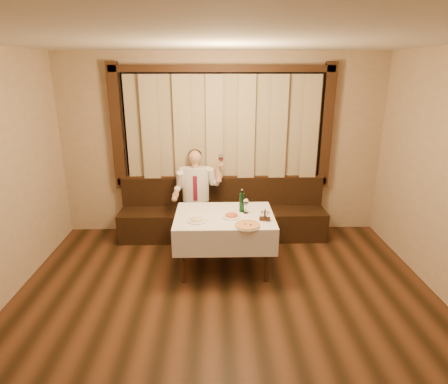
{
  "coord_description": "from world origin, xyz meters",
  "views": [
    {
      "loc": [
        -0.11,
        -2.78,
        2.54
      ],
      "look_at": [
        0.0,
        1.9,
        1.0
      ],
      "focal_mm": 30.0,
      "sensor_mm": 36.0,
      "label": 1
    }
  ],
  "objects_px": {
    "green_bottle": "(242,202)",
    "cruet_caddy": "(265,217)",
    "pasta_cream": "(197,218)",
    "dining_table": "(224,222)",
    "seated_man": "(196,189)",
    "banquette": "(223,217)",
    "pasta_red": "(232,214)",
    "pizza": "(247,225)"
  },
  "relations": [
    {
      "from": "green_bottle",
      "to": "cruet_caddy",
      "type": "height_order",
      "value": "green_bottle"
    },
    {
      "from": "green_bottle",
      "to": "pasta_cream",
      "type": "bearing_deg",
      "value": -151.26
    },
    {
      "from": "dining_table",
      "to": "seated_man",
      "type": "height_order",
      "value": "seated_man"
    },
    {
      "from": "cruet_caddy",
      "to": "green_bottle",
      "type": "bearing_deg",
      "value": 146.08
    },
    {
      "from": "dining_table",
      "to": "banquette",
      "type": "bearing_deg",
      "value": 90.0
    },
    {
      "from": "pasta_red",
      "to": "green_bottle",
      "type": "relative_size",
      "value": 0.84
    },
    {
      "from": "dining_table",
      "to": "green_bottle",
      "type": "distance_m",
      "value": 0.35
    },
    {
      "from": "dining_table",
      "to": "pasta_red",
      "type": "distance_m",
      "value": 0.18
    },
    {
      "from": "pasta_red",
      "to": "cruet_caddy",
      "type": "bearing_deg",
      "value": -17.66
    },
    {
      "from": "banquette",
      "to": "dining_table",
      "type": "xyz_separation_m",
      "value": [
        0.0,
        -1.02,
        0.34
      ]
    },
    {
      "from": "dining_table",
      "to": "cruet_caddy",
      "type": "height_order",
      "value": "cruet_caddy"
    },
    {
      "from": "pasta_cream",
      "to": "cruet_caddy",
      "type": "bearing_deg",
      "value": 0.16
    },
    {
      "from": "pasta_red",
      "to": "green_bottle",
      "type": "xyz_separation_m",
      "value": [
        0.14,
        0.18,
        0.1
      ]
    },
    {
      "from": "dining_table",
      "to": "pizza",
      "type": "bearing_deg",
      "value": -54.93
    },
    {
      "from": "dining_table",
      "to": "green_bottle",
      "type": "bearing_deg",
      "value": 25.56
    },
    {
      "from": "banquette",
      "to": "dining_table",
      "type": "height_order",
      "value": "banquette"
    },
    {
      "from": "pasta_cream",
      "to": "banquette",
      "type": "bearing_deg",
      "value": 74.47
    },
    {
      "from": "banquette",
      "to": "seated_man",
      "type": "relative_size",
      "value": 2.29
    },
    {
      "from": "banquette",
      "to": "green_bottle",
      "type": "distance_m",
      "value": 1.1
    },
    {
      "from": "dining_table",
      "to": "green_bottle",
      "type": "height_order",
      "value": "green_bottle"
    },
    {
      "from": "pizza",
      "to": "green_bottle",
      "type": "bearing_deg",
      "value": 94.13
    },
    {
      "from": "cruet_caddy",
      "to": "pasta_red",
      "type": "bearing_deg",
      "value": 178.08
    },
    {
      "from": "dining_table",
      "to": "cruet_caddy",
      "type": "distance_m",
      "value": 0.56
    },
    {
      "from": "green_bottle",
      "to": "seated_man",
      "type": "height_order",
      "value": "seated_man"
    },
    {
      "from": "cruet_caddy",
      "to": "seated_man",
      "type": "bearing_deg",
      "value": 144.34
    },
    {
      "from": "pasta_red",
      "to": "pasta_cream",
      "type": "xyz_separation_m",
      "value": [
        -0.43,
        -0.13,
        0.0
      ]
    },
    {
      "from": "dining_table",
      "to": "pasta_red",
      "type": "height_order",
      "value": "pasta_red"
    },
    {
      "from": "pasta_red",
      "to": "seated_man",
      "type": "xyz_separation_m",
      "value": [
        -0.5,
        1.01,
        0.02
      ]
    },
    {
      "from": "banquette",
      "to": "seated_man",
      "type": "distance_m",
      "value": 0.66
    },
    {
      "from": "cruet_caddy",
      "to": "seated_man",
      "type": "xyz_separation_m",
      "value": [
        -0.91,
        1.14,
        0.01
      ]
    },
    {
      "from": "pizza",
      "to": "green_bottle",
      "type": "relative_size",
      "value": 1.03
    },
    {
      "from": "pizza",
      "to": "seated_man",
      "type": "xyz_separation_m",
      "value": [
        -0.68,
        1.31,
        0.04
      ]
    },
    {
      "from": "banquette",
      "to": "pasta_red",
      "type": "distance_m",
      "value": 1.2
    },
    {
      "from": "banquette",
      "to": "cruet_caddy",
      "type": "xyz_separation_m",
      "value": [
        0.5,
        -1.22,
        0.49
      ]
    },
    {
      "from": "dining_table",
      "to": "pasta_red",
      "type": "xyz_separation_m",
      "value": [
        0.09,
        -0.07,
        0.14
      ]
    },
    {
      "from": "banquette",
      "to": "cruet_caddy",
      "type": "bearing_deg",
      "value": -67.95
    },
    {
      "from": "green_bottle",
      "to": "seated_man",
      "type": "bearing_deg",
      "value": 127.93
    },
    {
      "from": "pasta_red",
      "to": "banquette",
      "type": "bearing_deg",
      "value": 94.69
    },
    {
      "from": "pasta_cream",
      "to": "pizza",
      "type": "bearing_deg",
      "value": -16.24
    },
    {
      "from": "seated_man",
      "to": "dining_table",
      "type": "bearing_deg",
      "value": -66.28
    },
    {
      "from": "pizza",
      "to": "pasta_cream",
      "type": "bearing_deg",
      "value": 163.76
    },
    {
      "from": "dining_table",
      "to": "seated_man",
      "type": "bearing_deg",
      "value": 113.72
    }
  ]
}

